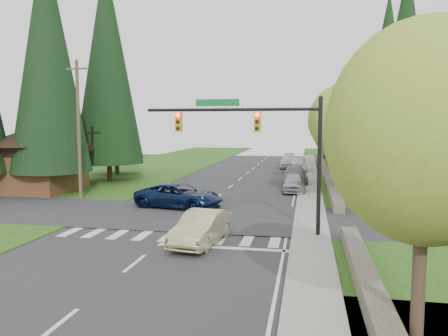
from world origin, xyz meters
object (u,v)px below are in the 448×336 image
(sedan_champagne, at_px, (202,228))
(parked_car_d, at_px, (287,162))
(suv_navy, at_px, (179,196))
(parked_car_c, at_px, (298,165))
(parked_car_a, at_px, (294,183))
(parked_car_b, at_px, (295,175))
(parked_car_e, at_px, (289,159))

(sedan_champagne, relative_size, parked_car_d, 1.02)
(suv_navy, distance_m, parked_car_d, 28.53)
(parked_car_c, bearing_deg, parked_car_d, 106.51)
(sedan_champagne, bearing_deg, parked_car_a, 85.23)
(parked_car_c, distance_m, parked_car_d, 3.81)
(parked_car_d, bearing_deg, parked_car_a, -86.37)
(parked_car_b, bearing_deg, parked_car_a, -92.39)
(sedan_champagne, height_order, parked_car_d, parked_car_d)
(sedan_champagne, relative_size, parked_car_c, 0.97)
(sedan_champagne, distance_m, parked_car_b, 22.25)
(sedan_champagne, distance_m, parked_car_d, 36.15)
(parked_car_b, xyz_separation_m, parked_car_d, (-1.34, 14.12, -0.02))
(sedan_champagne, relative_size, parked_car_b, 0.84)
(parked_car_a, distance_m, parked_car_e, 24.94)
(parked_car_e, bearing_deg, parked_car_c, -85.40)
(suv_navy, bearing_deg, parked_car_b, -15.69)
(parked_car_a, relative_size, parked_car_d, 0.98)
(parked_car_c, bearing_deg, suv_navy, -111.48)
(parked_car_c, bearing_deg, sedan_champagne, -101.50)
(parked_car_a, bearing_deg, parked_car_c, 88.40)
(parked_car_c, xyz_separation_m, parked_car_d, (-1.40, 3.54, -0.01))
(parked_car_e, bearing_deg, parked_car_a, -91.08)
(parked_car_a, relative_size, parked_car_b, 0.81)
(parked_car_a, bearing_deg, parked_car_d, 92.51)
(suv_navy, bearing_deg, parked_car_e, 1.76)
(sedan_champagne, distance_m, parked_car_a, 16.97)
(sedan_champagne, height_order, parked_car_a, sedan_champagne)
(suv_navy, relative_size, parked_car_e, 1.14)
(sedan_champagne, xyz_separation_m, parked_car_d, (2.28, 36.07, 0.01))
(suv_navy, distance_m, parked_car_c, 25.43)
(parked_car_b, distance_m, parked_car_c, 10.57)
(parked_car_a, distance_m, parked_car_c, 15.96)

